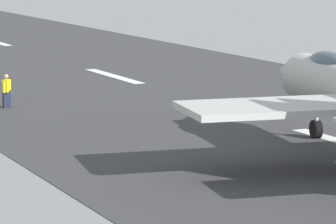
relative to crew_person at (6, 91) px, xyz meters
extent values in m
cube|color=white|center=(9.48, -9.58, -0.82)|extent=(8.00, 0.70, 0.00)
cone|color=#B5B9B1|center=(-10.55, -9.60, 1.56)|extent=(3.04, 2.15, 1.70)
ellipsoid|color=#3F5160|center=(-14.53, -8.92, 2.31)|extent=(3.73, 1.69, 1.10)
cube|color=#B5B9B1|center=(-18.18, -4.09, 1.46)|extent=(4.42, 6.77, 0.24)
cylinder|color=silver|center=(-13.31, -9.13, -0.14)|extent=(0.18, 0.18, 1.40)
cylinder|color=black|center=(-13.31, -9.13, -0.46)|extent=(0.80, 0.42, 0.76)
cube|color=#1E2338|center=(0.00, 0.00, -0.39)|extent=(0.24, 0.36, 0.89)
cube|color=yellow|center=(0.00, 0.00, 0.27)|extent=(0.52, 0.50, 0.61)
sphere|color=tan|center=(0.00, 0.00, 0.73)|extent=(0.22, 0.22, 0.22)
cylinder|color=yellow|center=(-0.23, 0.20, 0.23)|extent=(0.10, 0.10, 0.57)
cylinder|color=yellow|center=(0.23, -0.20, 0.23)|extent=(0.10, 0.10, 0.57)
cone|color=orange|center=(7.70, -21.82, -0.56)|extent=(0.44, 0.44, 0.55)
camera|label=1|loc=(-47.77, 14.06, 6.80)|focal=108.84mm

